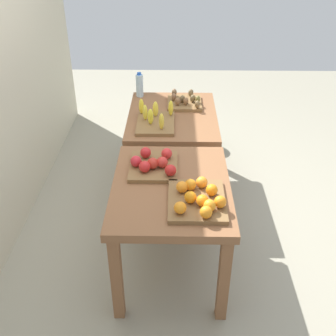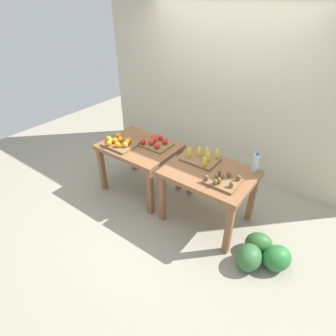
{
  "view_description": "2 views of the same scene",
  "coord_description": "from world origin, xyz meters",
  "px_view_note": "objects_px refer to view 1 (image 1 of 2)",
  "views": [
    {
      "loc": [
        -2.83,
        -0.02,
        2.33
      ],
      "look_at": [
        -0.06,
        0.03,
        0.58
      ],
      "focal_mm": 43.63,
      "sensor_mm": 36.0,
      "label": 1
    },
    {
      "loc": [
        1.74,
        -2.44,
        2.55
      ],
      "look_at": [
        -0.08,
        0.03,
        0.54
      ],
      "focal_mm": 28.82,
      "sensor_mm": 36.0,
      "label": 2
    }
  ],
  "objects_px": {
    "display_table_left": "(171,198)",
    "water_bottle": "(140,85)",
    "banana_crate": "(155,120)",
    "orange_bin": "(198,199)",
    "kiwi_bin": "(185,101)",
    "apple_bin": "(154,164)",
    "display_table_right": "(172,125)",
    "watermelon_pile": "(193,133)"
  },
  "relations": [
    {
      "from": "display_table_left",
      "to": "water_bottle",
      "type": "distance_m",
      "value": 1.59
    },
    {
      "from": "banana_crate",
      "to": "water_bottle",
      "type": "xyz_separation_m",
      "value": [
        0.63,
        0.18,
        0.07
      ]
    },
    {
      "from": "display_table_left",
      "to": "orange_bin",
      "type": "relative_size",
      "value": 2.32
    },
    {
      "from": "kiwi_bin",
      "to": "water_bottle",
      "type": "xyz_separation_m",
      "value": [
        0.2,
        0.44,
        0.08
      ]
    },
    {
      "from": "apple_bin",
      "to": "display_table_right",
      "type": "bearing_deg",
      "value": -7.71
    },
    {
      "from": "display_table_right",
      "to": "watermelon_pile",
      "type": "xyz_separation_m",
      "value": [
        0.84,
        -0.24,
        -0.52
      ]
    },
    {
      "from": "orange_bin",
      "to": "water_bottle",
      "type": "relative_size",
      "value": 1.85
    },
    {
      "from": "apple_bin",
      "to": "banana_crate",
      "type": "xyz_separation_m",
      "value": [
        0.72,
        0.02,
        -0.0
      ]
    },
    {
      "from": "apple_bin",
      "to": "watermelon_pile",
      "type": "relative_size",
      "value": 0.63
    },
    {
      "from": "banana_crate",
      "to": "watermelon_pile",
      "type": "relative_size",
      "value": 0.7
    },
    {
      "from": "display_table_right",
      "to": "banana_crate",
      "type": "xyz_separation_m",
      "value": [
        -0.21,
        0.15,
        0.15
      ]
    },
    {
      "from": "display_table_right",
      "to": "kiwi_bin",
      "type": "height_order",
      "value": "kiwi_bin"
    },
    {
      "from": "kiwi_bin",
      "to": "display_table_left",
      "type": "bearing_deg",
      "value": 175.04
    },
    {
      "from": "apple_bin",
      "to": "kiwi_bin",
      "type": "bearing_deg",
      "value": -11.9
    },
    {
      "from": "display_table_left",
      "to": "banana_crate",
      "type": "distance_m",
      "value": 0.93
    },
    {
      "from": "banana_crate",
      "to": "kiwi_bin",
      "type": "bearing_deg",
      "value": -31.61
    },
    {
      "from": "display_table_left",
      "to": "watermelon_pile",
      "type": "bearing_deg",
      "value": -6.98
    },
    {
      "from": "apple_bin",
      "to": "watermelon_pile",
      "type": "bearing_deg",
      "value": -11.68
    },
    {
      "from": "display_table_right",
      "to": "kiwi_bin",
      "type": "xyz_separation_m",
      "value": [
        0.22,
        -0.12,
        0.14
      ]
    },
    {
      "from": "apple_bin",
      "to": "watermelon_pile",
      "type": "distance_m",
      "value": 1.92
    },
    {
      "from": "display_table_right",
      "to": "orange_bin",
      "type": "distance_m",
      "value": 1.35
    },
    {
      "from": "apple_bin",
      "to": "water_bottle",
      "type": "distance_m",
      "value": 1.36
    },
    {
      "from": "apple_bin",
      "to": "kiwi_bin",
      "type": "distance_m",
      "value": 1.17
    },
    {
      "from": "watermelon_pile",
      "to": "display_table_right",
      "type": "bearing_deg",
      "value": 164.04
    },
    {
      "from": "water_bottle",
      "to": "banana_crate",
      "type": "bearing_deg",
      "value": -164.03
    },
    {
      "from": "display_table_left",
      "to": "orange_bin",
      "type": "bearing_deg",
      "value": -141.7
    },
    {
      "from": "banana_crate",
      "to": "apple_bin",
      "type": "bearing_deg",
      "value": -178.27
    },
    {
      "from": "display_table_left",
      "to": "orange_bin",
      "type": "height_order",
      "value": "orange_bin"
    },
    {
      "from": "display_table_left",
      "to": "watermelon_pile",
      "type": "xyz_separation_m",
      "value": [
        1.96,
        -0.24,
        -0.52
      ]
    },
    {
      "from": "orange_bin",
      "to": "banana_crate",
      "type": "relative_size",
      "value": 1.02
    },
    {
      "from": "watermelon_pile",
      "to": "kiwi_bin",
      "type": "bearing_deg",
      "value": 168.72
    },
    {
      "from": "display_table_left",
      "to": "orange_bin",
      "type": "distance_m",
      "value": 0.31
    },
    {
      "from": "orange_bin",
      "to": "kiwi_bin",
      "type": "bearing_deg",
      "value": 1.99
    },
    {
      "from": "apple_bin",
      "to": "banana_crate",
      "type": "relative_size",
      "value": 0.91
    },
    {
      "from": "watermelon_pile",
      "to": "banana_crate",
      "type": "bearing_deg",
      "value": 159.74
    },
    {
      "from": "orange_bin",
      "to": "water_bottle",
      "type": "distance_m",
      "value": 1.82
    },
    {
      "from": "display_table_left",
      "to": "display_table_right",
      "type": "height_order",
      "value": "same"
    },
    {
      "from": "display_table_right",
      "to": "watermelon_pile",
      "type": "relative_size",
      "value": 1.65
    },
    {
      "from": "water_bottle",
      "to": "watermelon_pile",
      "type": "height_order",
      "value": "water_bottle"
    },
    {
      "from": "display_table_left",
      "to": "kiwi_bin",
      "type": "xyz_separation_m",
      "value": [
        1.34,
        -0.12,
        0.14
      ]
    },
    {
      "from": "display_table_right",
      "to": "apple_bin",
      "type": "relative_size",
      "value": 2.6
    },
    {
      "from": "banana_crate",
      "to": "display_table_left",
      "type": "bearing_deg",
      "value": -170.82
    }
  ]
}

